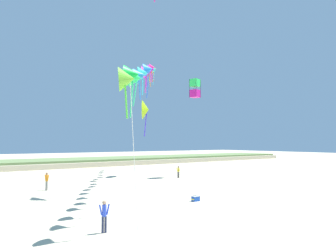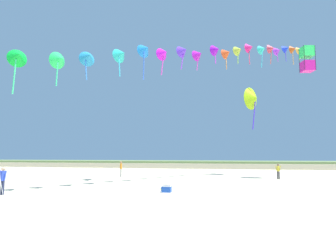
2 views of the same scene
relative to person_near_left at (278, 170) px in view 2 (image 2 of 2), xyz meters
name	(u,v)px [view 2 (image 2 of 2)]	position (x,y,z in m)	size (l,w,h in m)	color
ground_plane	(118,209)	(-8.65, -19.03, -0.87)	(240.00, 240.00, 0.00)	beige
dune_ridge	(215,164)	(-8.65, 28.48, -0.23)	(120.00, 13.95, 1.29)	beige
person_near_left	(278,170)	(0.00, 0.00, 0.00)	(0.52, 0.27, 1.51)	black
person_near_right	(121,168)	(-16.22, -0.79, 0.10)	(0.34, 0.56, 1.69)	gray
person_mid_center	(3,179)	(-17.09, -16.40, 0.06)	(0.57, 0.22, 1.62)	#282D4C
kite_banner_string	(214,51)	(-5.90, -2.36, 11.71)	(23.51, 34.36, 18.20)	#6EC931
large_kite_low_lead	(254,98)	(-1.93, 5.00, 8.21)	(2.26, 2.71, 5.07)	#A0D416
large_kite_high_solo	(307,59)	(3.18, 0.40, 11.07)	(1.40, 1.40, 2.52)	#D31A90
beach_cooler	(167,189)	(-8.05, -12.84, -0.66)	(0.58, 0.41, 0.46)	blue
beach_ball	(163,189)	(-8.27, -12.84, -0.69)	(0.36, 0.36, 0.36)	blue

